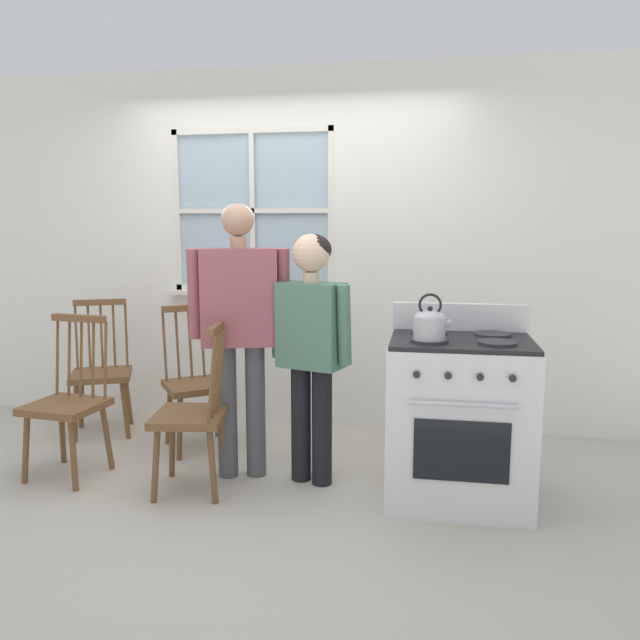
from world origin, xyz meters
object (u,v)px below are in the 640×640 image
person_teen_center (311,332)px  kettle (430,323)px  potted_plant (277,283)px  chair_by_window (194,416)px  person_elderly_left (240,315)px  stove (459,418)px  chair_near_wall (101,374)px  chair_center_cluster (68,405)px  chair_near_stove (197,384)px

person_teen_center → kettle: (0.68, -0.21, 0.10)m
kettle → potted_plant: 1.71m
chair_by_window → person_elderly_left: bearing=132.9°
stove → kettle: bearing=-143.1°
chair_by_window → chair_near_wall: 1.36m
person_teen_center → potted_plant: (-0.46, 1.06, 0.18)m
chair_near_wall → chair_center_cluster: size_ratio=1.00×
chair_center_cluster → chair_near_stove: same height
chair_near_wall → chair_center_cluster: bearing=-98.5°
chair_near_wall → person_elderly_left: size_ratio=0.59×
person_elderly_left → chair_center_cluster: bearing=174.3°
chair_by_window → chair_near_wall: (-1.06, 0.86, 0.00)m
chair_near_wall → chair_near_stove: bearing=-35.7°
kettle → potted_plant: (-1.15, 1.27, 0.08)m
chair_near_stove → potted_plant: size_ratio=3.83×
chair_near_stove → stove: (1.75, -0.54, 0.02)m
chair_center_cluster → stove: 2.36m
chair_near_stove → person_teen_center: 1.11m
person_teen_center → potted_plant: size_ratio=5.78×
person_elderly_left → person_teen_center: (0.44, -0.02, -0.09)m
kettle → chair_center_cluster: bearing=178.4°
person_teen_center → potted_plant: person_teen_center is taller
chair_by_window → chair_center_cluster: (-0.85, 0.08, 0.00)m
person_elderly_left → kettle: person_elderly_left is taller
potted_plant → chair_near_wall: bearing=-161.1°
person_elderly_left → potted_plant: (-0.02, 1.03, 0.09)m
person_teen_center → chair_near_stove: bearing=171.0°
stove → person_elderly_left: bearing=175.4°
chair_by_window → person_elderly_left: person_elderly_left is taller
chair_near_wall → chair_near_stove: (0.81, -0.17, 0.00)m
chair_near_wall → potted_plant: (1.24, 0.43, 0.65)m
chair_center_cluster → person_elderly_left: (1.06, 0.17, 0.56)m
chair_by_window → chair_center_cluster: same height
chair_near_wall → kettle: size_ratio=4.01×
chair_center_cluster → chair_near_stove: (0.60, 0.61, 0.00)m
chair_near_wall → person_elderly_left: (1.27, -0.61, 0.56)m
chair_near_stove → kettle: bearing=-58.8°
chair_near_stove → kettle: (1.58, -0.67, 0.58)m
chair_by_window → person_teen_center: size_ratio=0.66×
chair_near_stove → person_teen_center: person_teen_center is taller
stove → potted_plant: (-1.32, 1.14, 0.63)m
chair_center_cluster → kettle: bearing=5.7°
chair_near_wall → chair_near_stove: same height
stove → potted_plant: 1.86m
chair_near_wall → potted_plant: potted_plant is taller
kettle → chair_by_window: bearing=-179.3°
chair_center_cluster → person_teen_center: (1.50, 0.15, 0.47)m
chair_by_window → chair_near_stove: (-0.25, 0.69, 0.00)m
person_elderly_left → person_teen_center: person_elderly_left is taller
chair_near_wall → person_elderly_left: bearing=-49.2°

